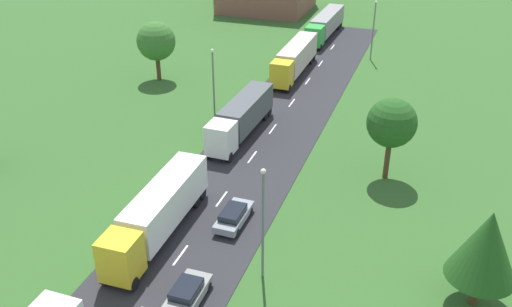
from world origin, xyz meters
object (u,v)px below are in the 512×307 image
object	(u,v)px
truck_fifth	(325,24)
truck_fourth	(295,58)
lamppost_third	(213,82)
truck_second	(158,211)
tree_oak	(486,245)
car_fourth	(234,216)
car_third	(188,293)
lamppost_second	(263,219)
truck_third	(241,116)
tree_pine	(156,41)
lamppost_fourth	(373,27)
tree_birch	(392,123)

from	to	relation	value
truck_fifth	truck_fourth	bearing A→B (deg)	-90.00
truck_fourth	lamppost_third	distance (m)	17.40
truck_second	tree_oak	bearing A→B (deg)	0.38
lamppost_third	car_fourth	bearing A→B (deg)	-62.82
car_third	lamppost_second	bearing A→B (deg)	47.10
truck_third	car_third	world-z (taller)	truck_third
truck_third	tree_oak	xyz separation A→B (m)	(22.58, -17.84, 2.48)
car_fourth	tree_pine	size ratio (longest dim) A/B	0.59
lamppost_third	lamppost_fourth	bearing A→B (deg)	63.73
truck_second	tree_oak	size ratio (longest dim) A/B	1.87
truck_second	lamppost_second	xyz separation A→B (m)	(8.80, -1.87, 2.54)
truck_third	tree_oak	bearing A→B (deg)	-38.31
truck_second	truck_fourth	distance (m)	37.02
truck_second	truck_third	world-z (taller)	truck_second
lamppost_third	truck_fifth	bearing A→B (deg)	82.89
truck_third	truck_fifth	bearing A→B (deg)	89.48
truck_third	truck_fifth	world-z (taller)	truck_third
truck_second	truck_third	size ratio (longest dim) A/B	1.04
truck_fifth	lamppost_fourth	world-z (taller)	lamppost_fourth
truck_third	car_third	bearing A→B (deg)	-77.76
tree_pine	tree_oak	bearing A→B (deg)	-37.58
car_third	tree_pine	bearing A→B (deg)	120.29
car_fourth	tree_pine	world-z (taller)	tree_pine
tree_birch	tree_pine	distance (m)	34.09
truck_fifth	car_fourth	world-z (taller)	truck_fifth
tree_birch	truck_third	bearing A→B (deg)	166.04
car_third	tree_birch	size ratio (longest dim) A/B	0.52
car_third	truck_fifth	bearing A→B (deg)	94.59
truck_second	car_third	xyz separation A→B (m)	(5.06, -5.88, -1.37)
truck_fifth	lamppost_second	bearing A→B (deg)	-81.34
lamppost_second	truck_second	bearing A→B (deg)	168.03
truck_fourth	truck_fifth	size ratio (longest dim) A/B	0.92
truck_fourth	lamppost_fourth	bearing A→B (deg)	47.04
truck_fifth	tree_birch	size ratio (longest dim) A/B	1.97
truck_third	truck_fifth	distance (m)	36.52
lamppost_fourth	truck_second	bearing A→B (deg)	-100.66
car_third	lamppost_fourth	bearing A→B (deg)	86.03
truck_second	tree_oak	distance (m)	22.59
truck_third	lamppost_third	world-z (taller)	lamppost_third
truck_third	car_third	size ratio (longest dim) A/B	3.19
lamppost_fourth	truck_fourth	bearing A→B (deg)	-132.96
truck_fourth	truck_fifth	distance (m)	17.50
truck_fourth	tree_oak	size ratio (longest dim) A/B	1.96
truck_fourth	tree_birch	xyz separation A→B (m)	(14.76, -22.78, 3.16)
truck_fourth	lamppost_third	bearing A→B (deg)	-104.33
truck_fourth	lamppost_fourth	size ratio (longest dim) A/B	1.69
tree_oak	car_third	bearing A→B (deg)	-160.88
car_third	lamppost_third	xyz separation A→B (m)	(-9.12, 26.18, 3.68)
car_fourth	truck_second	bearing A→B (deg)	-146.34
tree_oak	tree_birch	world-z (taller)	tree_birch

